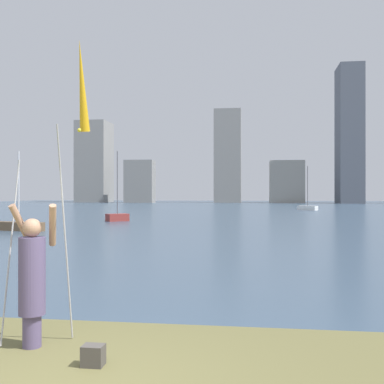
% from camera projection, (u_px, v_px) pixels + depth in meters
% --- Properties ---
extents(ground, '(120.00, 138.00, 0.12)m').
position_uv_depth(ground, '(240.00, 211.00, 55.49)').
color(ground, brown).
extents(person, '(0.73, 0.54, 2.01)m').
position_uv_depth(person, '(32.00, 276.00, 6.59)').
color(person, '#594C72').
rests_on(person, ground).
extents(kite_flag_right, '(0.16, 1.14, 4.50)m').
position_uv_depth(kite_flag_right, '(81.00, 93.00, 7.31)').
color(kite_flag_right, '#B2B2B7').
rests_on(kite_flag_right, ground).
extents(bag, '(0.27, 0.21, 0.26)m').
position_uv_depth(bag, '(93.00, 355.00, 5.87)').
color(bag, '#4C4742').
rests_on(bag, ground).
extents(sailboat_1, '(3.21, 1.25, 4.50)m').
position_uv_depth(sailboat_1, '(19.00, 225.00, 26.60)').
color(sailboat_1, brown).
rests_on(sailboat_1, ground).
extents(sailboat_2, '(1.78, 1.71, 5.29)m').
position_uv_depth(sailboat_2, '(117.00, 217.00, 35.61)').
color(sailboat_2, maroon).
rests_on(sailboat_2, ground).
extents(sailboat_3, '(2.44, 2.09, 5.44)m').
position_uv_depth(sailboat_3, '(308.00, 207.00, 57.89)').
color(sailboat_3, white).
rests_on(sailboat_3, ground).
extents(skyline_tower_0, '(6.77, 7.41, 18.00)m').
position_uv_depth(skyline_tower_0, '(94.00, 162.00, 105.91)').
color(skyline_tower_0, gray).
rests_on(skyline_tower_0, ground).
extents(skyline_tower_1, '(6.12, 3.72, 9.05)m').
position_uv_depth(skyline_tower_1, '(140.00, 181.00, 100.47)').
color(skyline_tower_1, gray).
rests_on(skyline_tower_1, ground).
extents(skyline_tower_2, '(5.76, 3.17, 20.07)m').
position_uv_depth(skyline_tower_2, '(228.00, 156.00, 101.38)').
color(skyline_tower_2, gray).
rests_on(skyline_tower_2, ground).
extents(skyline_tower_3, '(7.07, 7.09, 8.82)m').
position_uv_depth(skyline_tower_3, '(287.00, 182.00, 99.93)').
color(skyline_tower_3, gray).
rests_on(skyline_tower_3, ground).
extents(skyline_tower_4, '(4.69, 7.39, 27.71)m').
position_uv_depth(skyline_tower_4, '(349.00, 135.00, 95.20)').
color(skyline_tower_4, '#565B66').
rests_on(skyline_tower_4, ground).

